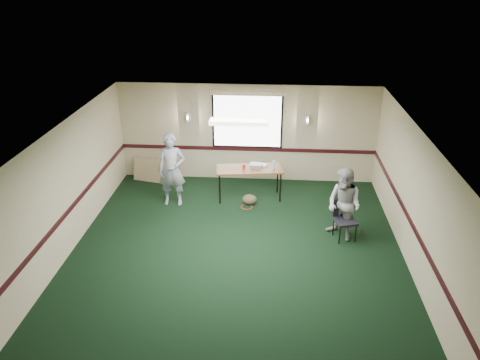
# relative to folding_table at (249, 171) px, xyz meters

# --- Properties ---
(ground) EXTENTS (8.00, 8.00, 0.00)m
(ground) POSITION_rel_folding_table_xyz_m (-0.13, -2.80, -0.77)
(ground) COLOR black
(ground) RESTS_ON ground
(room_shell) EXTENTS (8.00, 8.02, 8.00)m
(room_shell) POSITION_rel_folding_table_xyz_m (-0.13, -0.68, 0.81)
(room_shell) COLOR tan
(room_shell) RESTS_ON ground
(folding_table) EXTENTS (1.74, 0.88, 0.84)m
(folding_table) POSITION_rel_folding_table_xyz_m (0.00, 0.00, 0.00)
(folding_table) COLOR #582E19
(folding_table) RESTS_ON ground
(projector) EXTENTS (0.30, 0.25, 0.10)m
(projector) POSITION_rel_folding_table_xyz_m (0.16, 0.08, 0.11)
(projector) COLOR gray
(projector) RESTS_ON folding_table
(game_console) EXTENTS (0.22, 0.19, 0.05)m
(game_console) POSITION_rel_folding_table_xyz_m (0.34, 0.17, 0.08)
(game_console) COLOR white
(game_console) RESTS_ON folding_table
(red_cup) EXTENTS (0.08, 0.08, 0.12)m
(red_cup) POSITION_rel_folding_table_xyz_m (-0.14, -0.02, 0.12)
(red_cup) COLOR red
(red_cup) RESTS_ON folding_table
(water_bottle) EXTENTS (0.06, 0.06, 0.21)m
(water_bottle) POSITION_rel_folding_table_xyz_m (0.62, 0.04, 0.17)
(water_bottle) COLOR #80B7D2
(water_bottle) RESTS_ON folding_table
(duffel_bag) EXTENTS (0.41, 0.34, 0.26)m
(duffel_bag) POSITION_rel_folding_table_xyz_m (0.03, -0.36, -0.64)
(duffel_bag) COLOR #484229
(duffel_bag) RESTS_ON ground
(cable_coil) EXTENTS (0.30, 0.30, 0.01)m
(cable_coil) POSITION_rel_folding_table_xyz_m (-0.03, -0.52, -0.77)
(cable_coil) COLOR red
(cable_coil) RESTS_ON ground
(folded_table) EXTENTS (1.29, 0.47, 0.65)m
(folded_table) POSITION_rel_folding_table_xyz_m (-2.68, 0.80, -0.45)
(folded_table) COLOR tan
(folded_table) RESTS_ON ground
(conference_chair) EXTENTS (0.54, 0.56, 0.90)m
(conference_chair) POSITION_rel_folding_table_xyz_m (2.18, -1.75, -0.25)
(conference_chair) COLOR black
(conference_chair) RESTS_ON ground
(person_left) EXTENTS (0.69, 0.47, 1.85)m
(person_left) POSITION_rel_folding_table_xyz_m (-1.90, -0.45, 0.15)
(person_left) COLOR #3E598A
(person_left) RESTS_ON ground
(person_right) EXTENTS (1.00, 1.01, 1.65)m
(person_right) POSITION_rel_folding_table_xyz_m (2.15, -1.78, 0.05)
(person_right) COLOR #7895BB
(person_right) RESTS_ON ground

